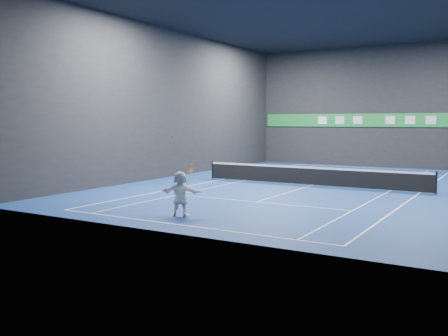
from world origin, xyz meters
The scene contains 19 objects.
ground centered at (0.00, 0.00, 0.00)m, with size 26.00×26.00×0.00m, color navy.
ceiling centered at (0.00, 0.00, 9.00)m, with size 26.00×26.00×0.00m, color black.
wall_back centered at (0.00, 13.00, 4.50)m, with size 18.00×0.10×9.00m, color black.
wall_front centered at (0.00, -13.00, 4.50)m, with size 18.00×0.10×9.00m, color black.
wall_left centered at (-9.00, 0.00, 4.50)m, with size 0.10×26.00×9.00m, color black.
baseline_near centered at (0.00, -11.89, 0.00)m, with size 10.98×0.08×0.01m, color white.
baseline_far centered at (0.00, 11.89, 0.00)m, with size 10.98×0.08×0.01m, color white.
sideline_doubles_left centered at (-5.49, 0.00, 0.00)m, with size 0.08×23.78×0.01m, color white.
sideline_doubles_right centered at (5.49, 0.00, 0.00)m, with size 0.08×23.78×0.01m, color white.
sideline_singles_left centered at (-4.11, 0.00, 0.00)m, with size 0.06×23.78×0.01m, color white.
sideline_singles_right centered at (4.11, 0.00, 0.00)m, with size 0.06×23.78×0.01m, color white.
service_line_near centered at (0.00, -6.40, 0.00)m, with size 8.23×0.06×0.01m, color white.
service_line_far centered at (0.00, 6.40, 0.00)m, with size 8.23×0.06×0.01m, color white.
center_service_line centered at (0.00, 0.00, 0.00)m, with size 0.06×12.80×0.01m, color white.
player centered at (-0.90, -10.64, 0.82)m, with size 1.51×0.48×1.63m, color white.
tennis_ball centered at (-1.20, -10.67, 2.85)m, with size 0.06×0.06×0.06m, color #C5D523.
tennis_net centered at (0.00, 0.00, 0.54)m, with size 12.50×0.10×1.07m.
sponsor_banner centered at (0.00, 12.93, 3.50)m, with size 17.64×0.11×1.00m.
tennis_racket centered at (-0.52, -10.59, 1.72)m, with size 0.43×0.33×0.77m.
Camera 1 is at (9.49, -25.07, 3.40)m, focal length 40.00 mm.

